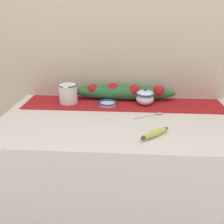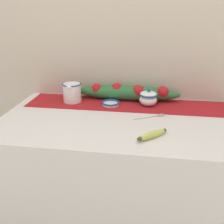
{
  "view_description": "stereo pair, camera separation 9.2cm",
  "coord_description": "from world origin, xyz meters",
  "px_view_note": "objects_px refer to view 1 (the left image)",
  "views": [
    {
      "loc": [
        0.03,
        -1.23,
        1.47
      ],
      "look_at": [
        -0.05,
        -0.04,
        0.97
      ],
      "focal_mm": 40.0,
      "sensor_mm": 36.0,
      "label": 1
    },
    {
      "loc": [
        0.12,
        -1.22,
        1.47
      ],
      "look_at": [
        -0.05,
        -0.04,
        0.97
      ],
      "focal_mm": 40.0,
      "sensor_mm": 36.0,
      "label": 2
    }
  ],
  "objects_px": {
    "sugar_bowl": "(145,97)",
    "banana": "(155,133)",
    "spoon": "(158,114)",
    "cream_pitcher": "(68,93)",
    "small_dish": "(108,103)"
  },
  "relations": [
    {
      "from": "sugar_bowl",
      "to": "banana",
      "type": "height_order",
      "value": "sugar_bowl"
    },
    {
      "from": "sugar_bowl",
      "to": "spoon",
      "type": "xyz_separation_m",
      "value": [
        0.06,
        -0.15,
        -0.04
      ]
    },
    {
      "from": "cream_pitcher",
      "to": "banana",
      "type": "height_order",
      "value": "cream_pitcher"
    },
    {
      "from": "cream_pitcher",
      "to": "small_dish",
      "type": "relative_size",
      "value": 1.25
    },
    {
      "from": "banana",
      "to": "spoon",
      "type": "distance_m",
      "value": 0.26
    },
    {
      "from": "cream_pitcher",
      "to": "sugar_bowl",
      "type": "xyz_separation_m",
      "value": [
        0.47,
        -0.0,
        -0.02
      ]
    },
    {
      "from": "cream_pitcher",
      "to": "sugar_bowl",
      "type": "bearing_deg",
      "value": -0.15
    },
    {
      "from": "sugar_bowl",
      "to": "banana",
      "type": "bearing_deg",
      "value": -86.69
    },
    {
      "from": "cream_pitcher",
      "to": "small_dish",
      "type": "xyz_separation_m",
      "value": [
        0.25,
        -0.03,
        -0.05
      ]
    },
    {
      "from": "sugar_bowl",
      "to": "spoon",
      "type": "relative_size",
      "value": 0.64
    },
    {
      "from": "sugar_bowl",
      "to": "banana",
      "type": "relative_size",
      "value": 0.76
    },
    {
      "from": "cream_pitcher",
      "to": "banana",
      "type": "xyz_separation_m",
      "value": [
        0.5,
        -0.41,
        -0.05
      ]
    },
    {
      "from": "sugar_bowl",
      "to": "small_dish",
      "type": "xyz_separation_m",
      "value": [
        -0.23,
        -0.03,
        -0.04
      ]
    },
    {
      "from": "sugar_bowl",
      "to": "small_dish",
      "type": "distance_m",
      "value": 0.23
    },
    {
      "from": "spoon",
      "to": "small_dish",
      "type": "bearing_deg",
      "value": 128.72
    }
  ]
}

